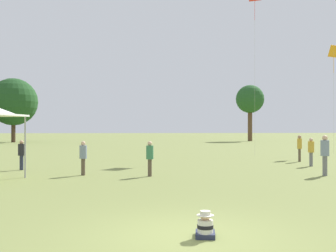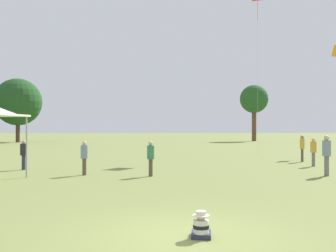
% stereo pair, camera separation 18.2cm
% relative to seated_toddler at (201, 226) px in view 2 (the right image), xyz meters
% --- Properties ---
extents(ground_plane, '(300.00, 300.00, 0.00)m').
position_rel_seated_toddler_xyz_m(ground_plane, '(-0.35, 0.14, -0.23)').
color(ground_plane, olive).
extents(seated_toddler, '(0.46, 0.54, 0.55)m').
position_rel_seated_toddler_xyz_m(seated_toddler, '(0.00, 0.00, 0.00)').
color(seated_toddler, '#282D47').
rests_on(seated_toddler, ground).
extents(person_standing_0, '(0.40, 0.40, 1.71)m').
position_rel_seated_toddler_xyz_m(person_standing_0, '(9.01, 16.81, 0.81)').
color(person_standing_0, brown).
rests_on(person_standing_0, ground).
extents(person_standing_1, '(0.54, 0.54, 1.85)m').
position_rel_seated_toddler_xyz_m(person_standing_1, '(7.16, 9.58, 0.87)').
color(person_standing_1, slate).
rests_on(person_standing_1, ground).
extents(person_standing_2, '(0.42, 0.42, 1.58)m').
position_rel_seated_toddler_xyz_m(person_standing_2, '(-0.83, 9.96, 0.72)').
color(person_standing_2, brown).
rests_on(person_standing_2, ground).
extents(person_standing_3, '(0.49, 0.49, 1.54)m').
position_rel_seated_toddler_xyz_m(person_standing_3, '(-7.39, 13.09, 0.68)').
color(person_standing_3, '#282D42').
rests_on(person_standing_3, ground).
extents(person_standing_4, '(0.41, 0.41, 1.62)m').
position_rel_seated_toddler_xyz_m(person_standing_4, '(8.46, 13.90, 0.73)').
color(person_standing_4, slate).
rests_on(person_standing_4, ground).
extents(person_standing_6, '(0.40, 0.40, 1.57)m').
position_rel_seated_toddler_xyz_m(person_standing_6, '(-3.88, 10.57, 0.71)').
color(person_standing_6, brown).
rests_on(person_standing_6, ground).
extents(kite_3, '(1.22, 1.13, 13.08)m').
position_rel_seated_toddler_xyz_m(kite_3, '(7.93, 22.98, 12.05)').
color(kite_3, red).
rests_on(kite_3, ground).
extents(distant_tree_0, '(7.08, 7.08, 9.61)m').
position_rel_seated_toddler_xyz_m(distant_tree_0, '(-20.07, 52.57, 5.82)').
color(distant_tree_0, '#473323').
rests_on(distant_tree_0, ground).
extents(distant_tree_2, '(4.58, 4.58, 9.18)m').
position_rel_seated_toddler_xyz_m(distant_tree_2, '(16.84, 55.26, 6.54)').
color(distant_tree_2, brown).
rests_on(distant_tree_2, ground).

